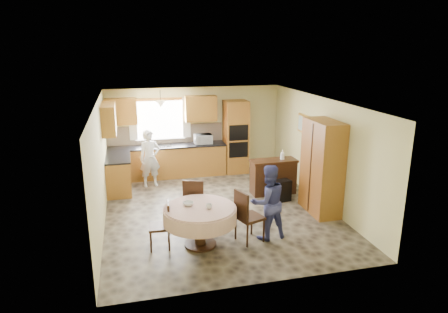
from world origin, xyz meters
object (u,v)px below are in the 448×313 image
at_px(cupboard, 322,167).
at_px(person_dining, 268,202).
at_px(chair_right, 246,214).
at_px(chair_left, 163,223).
at_px(oven_tower, 236,137).
at_px(dining_table, 200,215).
at_px(person_sink, 150,158).
at_px(chair_back, 194,200).
at_px(sideboard, 273,178).

relative_size(cupboard, person_dining, 1.41).
height_order(cupboard, chair_right, cupboard).
height_order(cupboard, chair_left, cupboard).
xyz_separation_m(oven_tower, dining_table, (-1.85, -4.22, -0.45)).
bearing_deg(chair_right, oven_tower, -31.85).
xyz_separation_m(chair_right, person_dining, (0.45, 0.07, 0.17)).
distance_m(person_sink, person_dining, 4.09).
height_order(dining_table, chair_left, chair_left).
distance_m(chair_left, person_dining, 2.02).
height_order(oven_tower, chair_left, oven_tower).
bearing_deg(chair_left, person_dining, 90.68).
bearing_deg(person_dining, chair_right, 0.75).
relative_size(oven_tower, chair_right, 2.03).
distance_m(cupboard, dining_table, 3.09).
bearing_deg(chair_left, person_sink, -176.28).
height_order(oven_tower, cupboard, oven_tower).
bearing_deg(chair_back, sideboard, -129.50).
bearing_deg(dining_table, sideboard, 44.56).
bearing_deg(chair_right, chair_back, 22.39).
distance_m(chair_right, person_sink, 3.96).
relative_size(chair_left, person_sink, 0.59).
relative_size(oven_tower, sideboard, 1.82).
bearing_deg(person_sink, chair_back, -85.82).
relative_size(sideboard, chair_right, 1.12).
xyz_separation_m(cupboard, person_sink, (-3.60, 2.64, -0.29)).
height_order(oven_tower, person_dining, oven_tower).
bearing_deg(person_dining, oven_tower, -104.46).
bearing_deg(person_dining, dining_table, -7.65).
distance_m(chair_left, chair_back, 1.06).
xyz_separation_m(chair_right, person_sink, (-1.56, 3.63, 0.19)).
height_order(cupboard, chair_back, cupboard).
relative_size(oven_tower, person_sink, 1.39).
xyz_separation_m(cupboard, chair_back, (-2.87, -0.05, -0.48)).
bearing_deg(person_dining, sideboard, -120.54).
bearing_deg(chair_back, oven_tower, -99.46).
distance_m(sideboard, cupboard, 1.61).
relative_size(dining_table, chair_back, 1.32).
xyz_separation_m(sideboard, person_sink, (-2.98, 1.30, 0.35)).
distance_m(cupboard, person_sink, 4.47).
xyz_separation_m(sideboard, chair_back, (-2.25, -1.38, 0.15)).
height_order(chair_back, person_dining, person_dining).
distance_m(chair_left, chair_right, 1.56).
distance_m(dining_table, chair_back, 0.88).
xyz_separation_m(chair_left, person_sink, (-0.01, 3.46, 0.27)).
relative_size(sideboard, person_dining, 0.78).
distance_m(sideboard, dining_table, 3.23).
distance_m(cupboard, chair_right, 2.32).
bearing_deg(person_sink, person_dining, -71.45).
distance_m(sideboard, chair_left, 3.67).
xyz_separation_m(chair_back, person_sink, (-0.73, 2.69, 0.19)).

